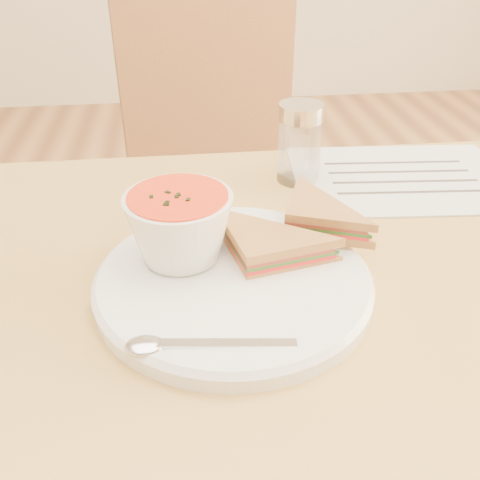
{
  "coord_description": "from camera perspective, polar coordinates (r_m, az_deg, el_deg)",
  "views": [
    {
      "loc": [
        -0.16,
        -0.5,
        1.11
      ],
      "look_at": [
        -0.1,
        -0.01,
        0.8
      ],
      "focal_mm": 40.0,
      "sensor_mm": 36.0,
      "label": 1
    }
  ],
  "objects": [
    {
      "name": "soup_bowl",
      "position": [
        0.6,
        -6.42,
        1.09
      ],
      "size": [
        0.12,
        0.12,
        0.08
      ],
      "primitive_type": null,
      "rotation": [
        0.0,
        0.0,
        0.01
      ],
      "color": "white",
      "rests_on": "plate"
    },
    {
      "name": "paper_menu",
      "position": [
        0.87,
        16.87,
        6.42
      ],
      "size": [
        0.35,
        0.27,
        0.0
      ],
      "primitive_type": null,
      "rotation": [
        0.0,
        0.0,
        -0.07
      ],
      "color": "silver",
      "rests_on": "dining_table"
    },
    {
      "name": "dining_table",
      "position": [
        0.91,
        6.54,
        -22.58
      ],
      "size": [
        1.0,
        0.7,
        0.75
      ],
      "primitive_type": null,
      "color": "olive",
      "rests_on": "floor"
    },
    {
      "name": "spoon",
      "position": [
        0.5,
        -3.87,
        -11.07
      ],
      "size": [
        0.19,
        0.05,
        0.01
      ],
      "primitive_type": null,
      "rotation": [
        0.0,
        0.0,
        -0.09
      ],
      "color": "silver",
      "rests_on": "plate"
    },
    {
      "name": "chair_far",
      "position": [
        1.27,
        -0.65,
        2.18
      ],
      "size": [
        0.5,
        0.5,
        0.95
      ],
      "primitive_type": null,
      "rotation": [
        0.0,
        0.0,
        3.35
      ],
      "color": "brown",
      "rests_on": "floor"
    },
    {
      "name": "sandwich_half_a",
      "position": [
        0.57,
        0.73,
        -3.39
      ],
      "size": [
        0.14,
        0.14,
        0.04
      ],
      "primitive_type": null,
      "rotation": [
        0.0,
        0.0,
        0.21
      ],
      "color": "#B27B3F",
      "rests_on": "plate"
    },
    {
      "name": "plate",
      "position": [
        0.59,
        -0.73,
        -4.52
      ],
      "size": [
        0.34,
        0.34,
        0.02
      ],
      "primitive_type": null,
      "rotation": [
        0.0,
        0.0,
        0.12
      ],
      "color": "white",
      "rests_on": "dining_table"
    },
    {
      "name": "condiment_shaker",
      "position": [
        0.81,
        6.35,
        10.21
      ],
      "size": [
        0.08,
        0.08,
        0.12
      ],
      "primitive_type": null,
      "rotation": [
        0.0,
        0.0,
        -0.31
      ],
      "color": "silver",
      "rests_on": "dining_table"
    },
    {
      "name": "sandwich_half_b",
      "position": [
        0.62,
        4.73,
        1.44
      ],
      "size": [
        0.14,
        0.14,
        0.03
      ],
      "primitive_type": null,
      "rotation": [
        0.0,
        0.0,
        -0.36
      ],
      "color": "#B27B3F",
      "rests_on": "plate"
    }
  ]
}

